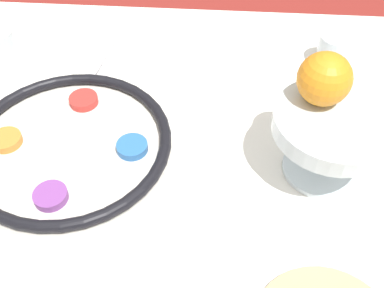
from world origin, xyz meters
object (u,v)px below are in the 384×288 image
(seder_plate, at_px, (69,144))
(orange_fruit, at_px, (324,79))
(fruit_stand, at_px, (331,130))
(cup_near, at_px, (334,51))

(seder_plate, bearing_deg, orange_fruit, 3.03)
(fruit_stand, bearing_deg, orange_fruit, 121.24)
(orange_fruit, height_order, cup_near, orange_fruit)
(cup_near, bearing_deg, fruit_stand, -101.46)
(seder_plate, height_order, cup_near, cup_near)
(seder_plate, height_order, orange_fruit, orange_fruit)
(seder_plate, xyz_separation_m, cup_near, (0.48, 0.27, 0.02))
(fruit_stand, bearing_deg, seder_plate, 178.17)
(fruit_stand, distance_m, cup_near, 0.30)
(orange_fruit, bearing_deg, fruit_stand, -58.76)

